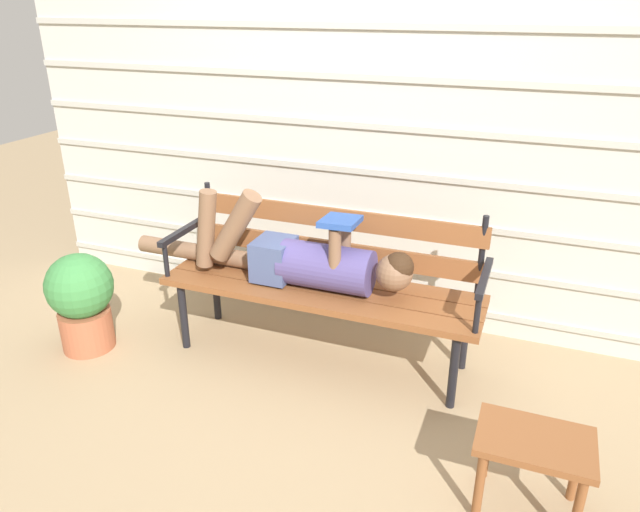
% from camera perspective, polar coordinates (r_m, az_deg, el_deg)
% --- Properties ---
extents(ground_plane, '(12.00, 12.00, 0.00)m').
position_cam_1_polar(ground_plane, '(3.32, -0.65, -10.55)').
color(ground_plane, tan).
extents(house_siding, '(4.46, 0.08, 2.39)m').
position_cam_1_polar(house_siding, '(3.50, 3.79, 12.55)').
color(house_siding, beige).
rests_on(house_siding, ground).
extents(park_bench, '(1.74, 0.48, 0.87)m').
position_cam_1_polar(park_bench, '(3.22, 0.44, -1.75)').
color(park_bench, brown).
rests_on(park_bench, ground).
extents(reclining_person, '(1.68, 0.26, 0.52)m').
position_cam_1_polar(reclining_person, '(3.16, -1.92, -0.20)').
color(reclining_person, '#514784').
extents(footstool, '(0.43, 0.30, 0.35)m').
position_cam_1_polar(footstool, '(2.51, 19.86, -17.34)').
color(footstool, brown).
rests_on(footstool, ground).
extents(potted_plant, '(0.37, 0.37, 0.58)m').
position_cam_1_polar(potted_plant, '(3.59, -21.98, -3.79)').
color(potted_plant, '#AD5B3D').
rests_on(potted_plant, ground).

